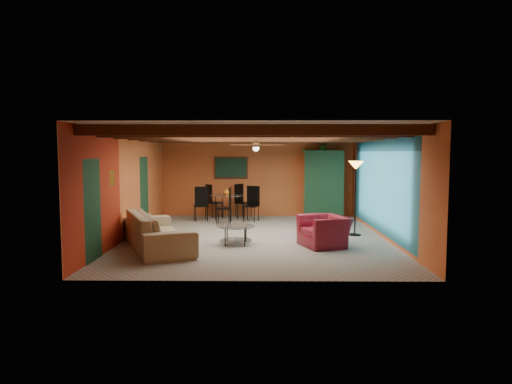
{
  "coord_description": "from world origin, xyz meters",
  "views": [
    {
      "loc": [
        0.14,
        -11.57,
        2.18
      ],
      "look_at": [
        0.0,
        0.2,
        1.15
      ],
      "focal_mm": 32.01,
      "sensor_mm": 36.0,
      "label": 1
    }
  ],
  "objects_px": {
    "sofa": "(158,231)",
    "armoire": "(323,185)",
    "dining_table": "(227,203)",
    "vase": "(227,182)",
    "coffee_table": "(236,235)",
    "floor_lamp": "(355,198)",
    "armchair": "(324,231)",
    "potted_plant": "(323,145)"
  },
  "relations": [
    {
      "from": "coffee_table",
      "to": "dining_table",
      "type": "xyz_separation_m",
      "value": [
        -0.52,
        3.93,
        0.33
      ]
    },
    {
      "from": "sofa",
      "to": "armoire",
      "type": "height_order",
      "value": "armoire"
    },
    {
      "from": "armchair",
      "to": "armoire",
      "type": "xyz_separation_m",
      "value": [
        0.6,
        4.8,
        0.74
      ]
    },
    {
      "from": "sofa",
      "to": "vase",
      "type": "relative_size",
      "value": 13.48
    },
    {
      "from": "armchair",
      "to": "vase",
      "type": "height_order",
      "value": "vase"
    },
    {
      "from": "coffee_table",
      "to": "floor_lamp",
      "type": "height_order",
      "value": "floor_lamp"
    },
    {
      "from": "sofa",
      "to": "armchair",
      "type": "relative_size",
      "value": 2.59
    },
    {
      "from": "armoire",
      "to": "potted_plant",
      "type": "bearing_deg",
      "value": 0.0
    },
    {
      "from": "coffee_table",
      "to": "dining_table",
      "type": "height_order",
      "value": "dining_table"
    },
    {
      "from": "sofa",
      "to": "dining_table",
      "type": "bearing_deg",
      "value": -39.17
    },
    {
      "from": "sofa",
      "to": "coffee_table",
      "type": "bearing_deg",
      "value": -97.49
    },
    {
      "from": "floor_lamp",
      "to": "vase",
      "type": "relative_size",
      "value": 9.37
    },
    {
      "from": "armoire",
      "to": "potted_plant",
      "type": "height_order",
      "value": "potted_plant"
    },
    {
      "from": "potted_plant",
      "to": "armchair",
      "type": "bearing_deg",
      "value": -97.17
    },
    {
      "from": "armoire",
      "to": "potted_plant",
      "type": "distance_m",
      "value": 1.33
    },
    {
      "from": "coffee_table",
      "to": "vase",
      "type": "xyz_separation_m",
      "value": [
        -0.52,
        3.93,
        0.99
      ]
    },
    {
      "from": "coffee_table",
      "to": "vase",
      "type": "height_order",
      "value": "vase"
    },
    {
      "from": "vase",
      "to": "floor_lamp",
      "type": "bearing_deg",
      "value": -36.76
    },
    {
      "from": "sofa",
      "to": "coffee_table",
      "type": "xyz_separation_m",
      "value": [
        1.73,
        0.51,
        -0.18
      ]
    },
    {
      "from": "armchair",
      "to": "vase",
      "type": "bearing_deg",
      "value": -167.17
    },
    {
      "from": "sofa",
      "to": "armoire",
      "type": "xyz_separation_m",
      "value": [
        4.39,
        5.14,
        0.68
      ]
    },
    {
      "from": "floor_lamp",
      "to": "potted_plant",
      "type": "height_order",
      "value": "potted_plant"
    },
    {
      "from": "coffee_table",
      "to": "armchair",
      "type": "bearing_deg",
      "value": -4.61
    },
    {
      "from": "armchair",
      "to": "vase",
      "type": "distance_m",
      "value": 4.91
    },
    {
      "from": "dining_table",
      "to": "vase",
      "type": "height_order",
      "value": "vase"
    },
    {
      "from": "armchair",
      "to": "potted_plant",
      "type": "distance_m",
      "value": 5.26
    },
    {
      "from": "coffee_table",
      "to": "armoire",
      "type": "distance_m",
      "value": 5.42
    },
    {
      "from": "floor_lamp",
      "to": "potted_plant",
      "type": "distance_m",
      "value": 3.7
    },
    {
      "from": "coffee_table",
      "to": "floor_lamp",
      "type": "xyz_separation_m",
      "value": [
        3.06,
        1.26,
        0.75
      ]
    },
    {
      "from": "floor_lamp",
      "to": "potted_plant",
      "type": "relative_size",
      "value": 4.17
    },
    {
      "from": "coffee_table",
      "to": "potted_plant",
      "type": "xyz_separation_m",
      "value": [
        2.66,
        4.64,
        2.19
      ]
    },
    {
      "from": "armchair",
      "to": "dining_table",
      "type": "height_order",
      "value": "dining_table"
    },
    {
      "from": "sofa",
      "to": "vase",
      "type": "height_order",
      "value": "vase"
    },
    {
      "from": "armchair",
      "to": "coffee_table",
      "type": "distance_m",
      "value": 2.07
    },
    {
      "from": "sofa",
      "to": "floor_lamp",
      "type": "xyz_separation_m",
      "value": [
        4.79,
        1.76,
        0.57
      ]
    },
    {
      "from": "potted_plant",
      "to": "vase",
      "type": "height_order",
      "value": "potted_plant"
    },
    {
      "from": "floor_lamp",
      "to": "vase",
      "type": "xyz_separation_m",
      "value": [
        -3.58,
        2.67,
        0.25
      ]
    },
    {
      "from": "sofa",
      "to": "coffee_table",
      "type": "distance_m",
      "value": 1.81
    },
    {
      "from": "dining_table",
      "to": "floor_lamp",
      "type": "xyz_separation_m",
      "value": [
        3.58,
        -2.67,
        0.42
      ]
    },
    {
      "from": "coffee_table",
      "to": "vase",
      "type": "bearing_deg",
      "value": 97.47
    },
    {
      "from": "armoire",
      "to": "vase",
      "type": "distance_m",
      "value": 3.26
    },
    {
      "from": "dining_table",
      "to": "potted_plant",
      "type": "relative_size",
      "value": 4.59
    }
  ]
}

